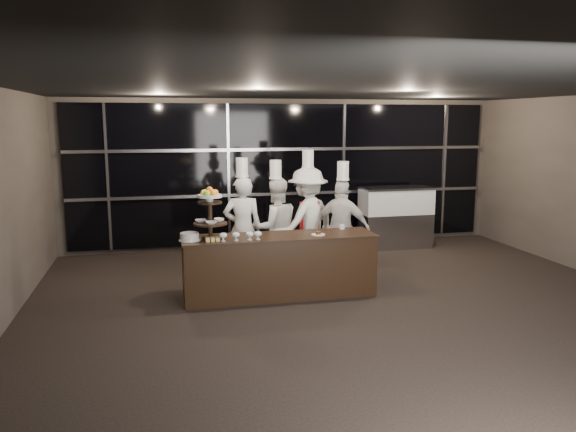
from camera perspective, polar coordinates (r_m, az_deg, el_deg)
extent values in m
plane|color=black|center=(7.18, 9.04, -11.51)|extent=(10.00, 10.00, 0.00)
plane|color=black|center=(6.71, 9.74, 13.14)|extent=(10.00, 10.00, 0.00)
plane|color=#473F38|center=(11.52, -0.17, 4.35)|extent=(9.00, 0.00, 9.00)
cube|color=black|center=(11.46, -0.10, 4.32)|extent=(8.60, 0.04, 2.80)
cube|color=#A5A5AA|center=(11.46, -0.04, 2.31)|extent=(8.60, 0.06, 0.06)
cube|color=#A5A5AA|center=(11.38, -0.04, 6.80)|extent=(8.60, 0.06, 0.06)
cube|color=#A5A5AA|center=(11.18, -17.86, 3.71)|extent=(0.05, 0.05, 2.80)
cube|color=#A5A5AA|center=(11.23, -6.06, 4.15)|extent=(0.05, 0.05, 2.80)
cube|color=#A5A5AA|center=(11.76, 5.65, 4.41)|extent=(0.05, 0.05, 2.80)
cube|color=#A5A5AA|center=(12.69, 15.57, 4.49)|extent=(0.05, 0.05, 2.80)
cube|color=black|center=(8.30, -0.88, -5.16)|extent=(2.80, 0.70, 0.90)
cube|color=black|center=(8.20, -0.88, -2.09)|extent=(2.84, 0.74, 0.03)
cylinder|color=black|center=(8.05, -7.87, -2.19)|extent=(0.24, 0.24, 0.03)
cylinder|color=black|center=(7.98, -7.92, 0.16)|extent=(0.06, 0.06, 0.70)
cylinder|color=black|center=(8.01, -7.90, -0.76)|extent=(0.48, 0.48, 0.02)
cylinder|color=black|center=(7.96, -7.95, 1.37)|extent=(0.34, 0.34, 0.02)
cylinder|color=white|center=(7.95, -7.96, 1.67)|extent=(0.10, 0.10, 0.06)
cylinder|color=white|center=(7.94, -7.97, 2.03)|extent=(0.34, 0.34, 0.04)
sphere|color=orange|center=(7.94, -7.40, 2.38)|extent=(0.09, 0.09, 0.09)
sphere|color=#65AF2D|center=(8.01, -7.73, 2.43)|extent=(0.09, 0.09, 0.09)
sphere|color=orange|center=(8.00, -8.31, 2.41)|extent=(0.09, 0.09, 0.09)
sphere|color=yellow|center=(7.93, -8.55, 2.34)|extent=(0.09, 0.09, 0.09)
sphere|color=#82B92F|center=(7.87, -8.22, 2.29)|extent=(0.09, 0.09, 0.09)
sphere|color=orange|center=(7.87, -7.64, 2.31)|extent=(0.09, 0.09, 0.09)
sphere|color=orange|center=(7.93, -7.98, 2.65)|extent=(0.09, 0.09, 0.09)
imported|color=white|center=(8.05, -8.87, -0.49)|extent=(0.16, 0.16, 0.04)
imported|color=white|center=(8.07, -7.03, -0.40)|extent=(0.15, 0.15, 0.05)
imported|color=white|center=(7.88, -7.82, -0.68)|extent=(0.16, 0.16, 0.04)
cylinder|color=silver|center=(7.85, -6.60, -2.54)|extent=(0.07, 0.07, 0.01)
cylinder|color=silver|center=(7.84, -6.61, -2.32)|extent=(0.02, 0.02, 0.05)
ellipsoid|color=silver|center=(7.83, -6.61, -1.97)|extent=(0.11, 0.11, 0.08)
ellipsoid|color=#26D349|center=(7.83, -6.61, -1.94)|extent=(0.08, 0.08, 0.05)
cylinder|color=silver|center=(7.87, -5.31, -2.48)|extent=(0.07, 0.07, 0.01)
cylinder|color=silver|center=(7.86, -5.31, -2.26)|extent=(0.02, 0.02, 0.05)
ellipsoid|color=silver|center=(7.85, -5.32, -1.92)|extent=(0.11, 0.11, 0.08)
ellipsoid|color=red|center=(7.85, -5.32, -1.88)|extent=(0.08, 0.08, 0.05)
cylinder|color=silver|center=(7.90, -3.92, -2.42)|extent=(0.07, 0.07, 0.01)
cylinder|color=silver|center=(7.89, -3.92, -2.20)|extent=(0.02, 0.02, 0.05)
ellipsoid|color=silver|center=(7.88, -3.92, -1.85)|extent=(0.11, 0.11, 0.08)
ellipsoid|color=beige|center=(7.88, -3.92, -1.82)|extent=(0.08, 0.08, 0.05)
cylinder|color=silver|center=(7.92, -3.07, -2.38)|extent=(0.07, 0.07, 0.01)
cylinder|color=silver|center=(7.91, -3.07, -2.16)|extent=(0.02, 0.02, 0.05)
ellipsoid|color=silver|center=(7.90, -3.07, -1.82)|extent=(0.11, 0.11, 0.08)
ellipsoid|color=#4B1C12|center=(7.90, -3.07, -1.78)|extent=(0.08, 0.08, 0.05)
cylinder|color=white|center=(7.98, -9.97, -2.43)|extent=(0.30, 0.30, 0.01)
cylinder|color=silver|center=(7.97, -9.98, -2.04)|extent=(0.26, 0.26, 0.10)
cube|color=#E4C66F|center=(7.84, -8.15, -2.42)|extent=(0.06, 0.06, 0.05)
cube|color=#E4C66F|center=(7.85, -7.65, -2.40)|extent=(0.06, 0.06, 0.05)
cube|color=#E4C66F|center=(7.86, -7.14, -2.38)|extent=(0.06, 0.06, 0.05)
cube|color=#E4C66F|center=(7.91, -8.20, -2.31)|extent=(0.06, 0.06, 0.05)
cube|color=#E4C66F|center=(7.92, -7.70, -2.29)|extent=(0.06, 0.06, 0.05)
cube|color=#E4C66F|center=(7.92, -7.19, -2.27)|extent=(0.06, 0.06, 0.05)
cylinder|color=white|center=(8.24, 3.08, -1.90)|extent=(0.20, 0.20, 0.01)
cylinder|color=#4C2814|center=(8.23, 3.08, -1.72)|extent=(0.08, 0.08, 0.04)
cylinder|color=white|center=(8.70, 5.52, -1.10)|extent=(0.08, 0.08, 0.07)
cube|color=#A5A5AA|center=(11.70, 10.83, -1.44)|extent=(1.43, 0.61, 0.70)
cube|color=silver|center=(11.60, 10.92, 1.47)|extent=(1.43, 0.61, 0.50)
cube|color=#FFC67F|center=(11.60, 10.92, 1.47)|extent=(1.32, 0.51, 0.40)
cube|color=#A5A5AA|center=(11.57, 10.96, 2.79)|extent=(1.45, 0.63, 0.04)
imported|color=silver|center=(9.08, -4.62, -1.32)|extent=(0.66, 0.47, 1.70)
cylinder|color=white|center=(8.94, -4.71, 4.98)|extent=(0.19, 0.19, 0.30)
cylinder|color=white|center=(8.95, -4.69, 4.06)|extent=(0.21, 0.21, 0.03)
imported|color=white|center=(9.26, -1.25, -1.22)|extent=(0.86, 0.70, 1.65)
cylinder|color=white|center=(9.13, -1.27, 4.78)|extent=(0.19, 0.19, 0.30)
cylinder|color=white|center=(9.14, -1.27, 3.88)|extent=(0.21, 0.21, 0.03)
imported|color=white|center=(9.54, 2.01, -0.43)|extent=(1.34, 1.18, 1.80)
cylinder|color=white|center=(9.41, 2.04, 5.87)|extent=(0.19, 0.19, 0.30)
cylinder|color=white|center=(9.43, 2.04, 4.99)|extent=(0.21, 0.21, 0.03)
cube|color=#B50D0E|center=(9.43, 2.20, -0.56)|extent=(0.34, 0.03, 0.67)
imported|color=silver|center=(9.32, 5.51, -1.27)|extent=(1.00, 0.88, 1.62)
cylinder|color=white|center=(9.18, 5.60, 4.63)|extent=(0.19, 0.19, 0.30)
cylinder|color=white|center=(9.20, 5.59, 3.73)|extent=(0.21, 0.21, 0.03)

